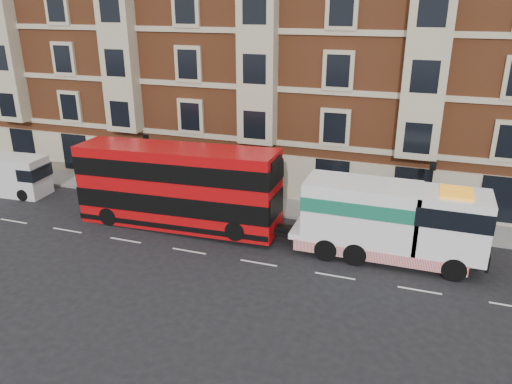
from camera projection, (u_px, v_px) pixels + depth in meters
ground at (189, 251)px, 27.10m from camera, size 120.00×120.00×0.00m
sidewalk at (239, 201)px, 33.68m from camera, size 90.00×3.00×0.15m
victorian_terrace at (280, 40)px, 36.56m from camera, size 45.00×12.00×20.40m
lamp_post_west at (148, 161)px, 33.44m from camera, size 0.35×0.15×4.35m
lamp_post_east at (429, 193)px, 27.93m from camera, size 0.35×0.15×4.35m
double_decker_bus at (177, 186)px, 29.19m from camera, size 12.15×2.79×4.92m
tow_truck at (387, 221)px, 25.65m from camera, size 9.74×2.88×4.06m
box_van at (10, 175)px, 34.82m from camera, size 5.37×2.53×2.73m
pedestrian at (90, 169)px, 37.25m from camera, size 0.71×0.61×1.66m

